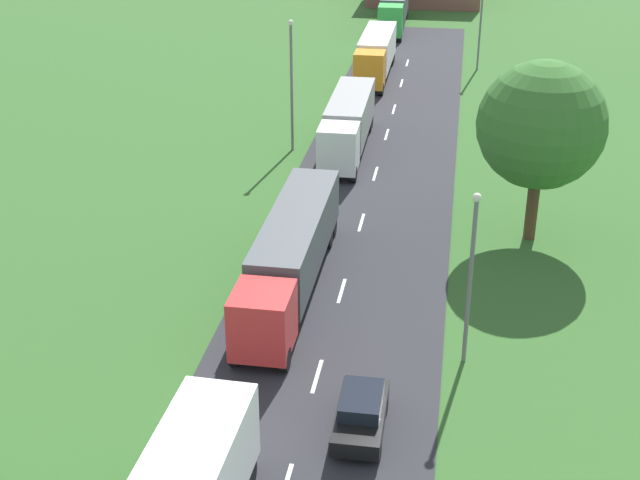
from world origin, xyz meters
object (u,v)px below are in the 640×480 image
truck_second (291,252)px  lamppost_third (291,80)px  truck_fourth (376,53)px  lamppost_second (471,270)px  tree_maple (541,125)px  truck_third (348,122)px  truck_fifth (394,7)px  lamppost_fourth (481,15)px  car_third (361,413)px

truck_second → lamppost_third: size_ratio=1.66×
truck_fourth → lamppost_second: 44.42m
lamppost_second → tree_maple: tree_maple is taller
truck_fourth → lamppost_second: size_ratio=1.61×
truck_third → lamppost_second: bearing=-71.5°
truck_fourth → truck_second: bearing=-90.0°
truck_second → truck_fourth: bearing=90.0°
truck_fifth → lamppost_fourth: lamppost_fourth is taller
truck_fifth → truck_third: bearing=-89.7°
truck_fourth → car_third: bearing=-84.7°
truck_third → tree_maple: bearing=-46.0°
lamppost_third → lamppost_second: bearing=-63.7°
lamppost_fourth → lamppost_third: bearing=-118.0°
lamppost_second → lamppost_fourth: 47.52m
truck_third → truck_fifth: truck_fifth is taller
truck_second → lamppost_fourth: size_ratio=1.66×
car_third → tree_maple: tree_maple is taller
truck_second → truck_fourth: size_ratio=1.19×
car_third → lamppost_third: size_ratio=0.46×
truck_third → truck_second: bearing=-90.2°
truck_third → lamppost_third: lamppost_third is taller
truck_second → truck_fifth: 58.66m
truck_fourth → tree_maple: size_ratio=1.26×
car_third → lamppost_second: size_ratio=0.53×
truck_fourth → lamppost_fourth: (8.75, 3.93, 2.77)m
lamppost_third → truck_second: bearing=-79.3°
lamppost_second → truck_second: bearing=149.6°
truck_second → lamppost_second: lamppost_second is taller
tree_maple → lamppost_second: bearing=-104.7°
lamppost_third → truck_third: bearing=5.4°
truck_third → car_third: 30.30m
lamppost_second → tree_maple: size_ratio=0.79×
tree_maple → truck_third: bearing=134.0°
truck_second → car_third: bearing=-66.0°
car_third → tree_maple: size_ratio=0.42×
truck_third → lamppost_fourth: lamppost_fourth is taller
truck_fourth → truck_fifth: (-0.13, 19.93, 0.05)m
truck_third → lamppost_third: bearing=-174.6°
truck_third → lamppost_second: size_ratio=1.61×
truck_fifth → car_third: (4.71, -68.91, -1.32)m
truck_fifth → lamppost_second: 64.11m
truck_fifth → lamppost_second: bearing=-82.5°
lamppost_fourth → truck_fifth: bearing=119.0°
lamppost_fourth → truck_fourth: bearing=-155.8°
car_third → lamppost_second: (3.71, 5.39, 3.43)m
truck_fourth → truck_fifth: size_ratio=0.84×
lamppost_third → tree_maple: 19.19m
truck_second → tree_maple: bearing=33.9°
truck_fifth → tree_maple: size_ratio=1.50×
truck_second → lamppost_fourth: bearing=78.4°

